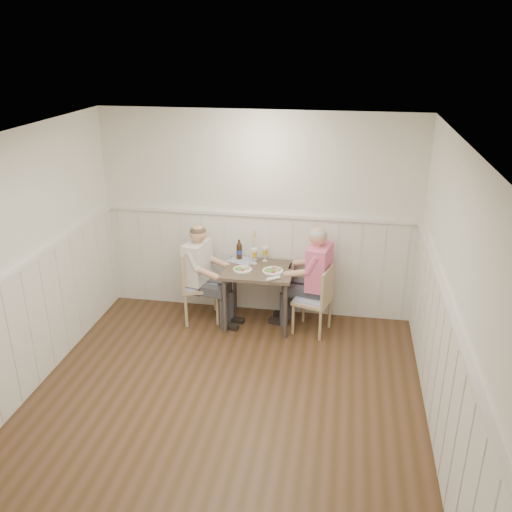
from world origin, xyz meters
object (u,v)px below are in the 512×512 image
Objects in this scene: dining_table at (259,277)px; chair_right at (317,297)px; chair_left at (195,281)px; diner_cream at (201,281)px; man_in_pink at (315,286)px; beer_bottle at (239,251)px; grass_vase at (252,246)px.

chair_right is (0.72, -0.09, -0.18)m from dining_table.
chair_left is 0.08m from diner_cream.
man_in_pink is at bearing 2.27° from dining_table.
chair_left is at bearing -150.75° from beer_bottle.
chair_left is 2.22× the size of grass_vase.
beer_bottle reaches higher than chair_right.
beer_bottle is (0.43, 0.30, 0.32)m from diner_cream.
man_in_pink is 1.06m from beer_bottle.
diner_cream is (-0.73, -0.03, -0.10)m from dining_table.
man_in_pink reaches higher than chair_left.
diner_cream is 0.62m from beer_bottle.
dining_table is at bearing -42.03° from beer_bottle.
diner_cream reaches higher than grass_vase.
grass_vase is (0.17, -0.01, 0.08)m from beer_bottle.
diner_cream reaches higher than chair_right.
man_in_pink is 1.42m from diner_cream.
chair_left is 1.50m from man_in_pink.
beer_bottle is at bearing 29.25° from chair_left.
chair_left reaches higher than chair_right.
dining_table is 0.75m from chair_right.
dining_table is at bearing 1.30° from chair_left.
dining_table is 1.92× the size of grass_vase.
chair_right is at bearing -74.83° from man_in_pink.
chair_right is at bearing -2.38° from diner_cream.
chair_right is 1.15m from beer_bottle.
man_in_pink reaches higher than grass_vase.
grass_vase is (0.60, 0.29, 0.40)m from diner_cream.
beer_bottle is (0.51, 0.29, 0.34)m from chair_left.
chair_right is at bearing -2.75° from chair_left.
grass_vase is at bearing -3.24° from beer_bottle.
diner_cream is at bearing -177.54° from dining_table.
man_in_pink reaches higher than diner_cream.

